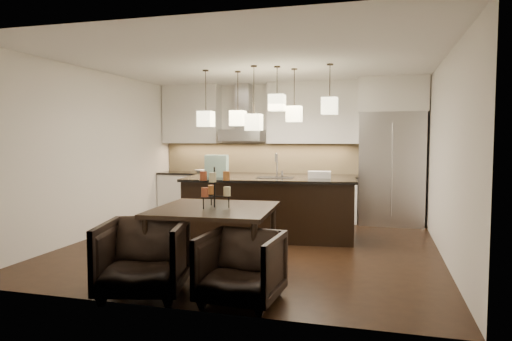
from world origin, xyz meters
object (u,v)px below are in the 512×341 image
(dining_table, at_px, (215,242))
(armchair_left, at_px, (143,258))
(refrigerator, at_px, (391,169))
(armchair_right, at_px, (241,268))
(island_body, at_px, (270,209))

(dining_table, height_order, armchair_left, dining_table)
(refrigerator, xyz_separation_m, armchair_left, (-2.60, -4.87, -0.67))
(refrigerator, relative_size, armchair_right, 2.72)
(armchair_left, xyz_separation_m, armchair_right, (1.06, 0.07, -0.04))
(dining_table, bearing_deg, island_body, 82.92)
(dining_table, relative_size, armchair_left, 1.57)
(refrigerator, height_order, armchair_right, refrigerator)
(refrigerator, bearing_deg, armchair_right, -107.84)
(island_body, xyz_separation_m, armchair_right, (0.44, -3.07, -0.12))
(dining_table, bearing_deg, armchair_left, -122.86)
(island_body, xyz_separation_m, armchair_left, (-0.61, -3.13, -0.08))
(armchair_right, bearing_deg, refrigerator, 75.88)
(island_body, distance_m, dining_table, 2.28)
(refrigerator, distance_m, island_body, 2.70)
(island_body, height_order, armchair_left, island_body)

